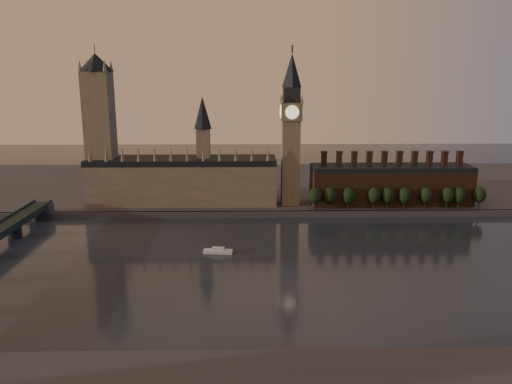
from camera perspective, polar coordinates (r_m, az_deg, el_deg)
ground at (r=246.20m, az=3.74°, el=-8.71°), size 900.00×900.00×0.00m
north_bank at (r=415.91m, az=1.71°, el=0.73°), size 900.00×182.00×4.00m
palace_of_westminster at (r=352.34m, az=-8.29°, el=1.58°), size 130.00×30.30×74.00m
victoria_tower at (r=358.25m, az=-17.42°, el=7.37°), size 24.00×24.00×108.00m
big_ben at (r=340.71m, az=4.02°, el=7.29°), size 15.00×15.00×107.00m
chimney_block at (r=359.83m, az=15.10°, el=0.88°), size 110.00×25.00×37.00m
embankment_tree_0 at (r=333.94m, az=6.76°, el=-0.45°), size 8.60×8.60×14.88m
embankment_tree_1 at (r=336.60m, az=8.44°, el=-0.39°), size 8.60×8.60×14.88m
embankment_tree_2 at (r=338.57m, az=10.54°, el=-0.39°), size 8.60×8.60×14.88m
embankment_tree_3 at (r=342.40m, az=13.36°, el=-0.38°), size 8.60×8.60×14.88m
embankment_tree_4 at (r=344.74m, az=14.84°, el=-0.37°), size 8.60×8.60×14.88m
embankment_tree_5 at (r=347.38m, az=16.62°, el=-0.38°), size 8.60×8.60×14.88m
embankment_tree_6 at (r=352.27m, az=18.86°, el=-0.36°), size 8.60×8.60×14.88m
embankment_tree_7 at (r=357.65m, az=21.05°, el=-0.34°), size 8.60×8.60×14.88m
embankment_tree_8 at (r=360.21m, az=22.21°, el=-0.35°), size 8.60×8.60×14.88m
embankment_tree_9 at (r=366.71m, az=24.18°, el=-0.30°), size 8.60×8.60×14.88m
river_boat at (r=266.19m, az=-4.36°, el=-6.73°), size 15.70×5.94×3.07m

